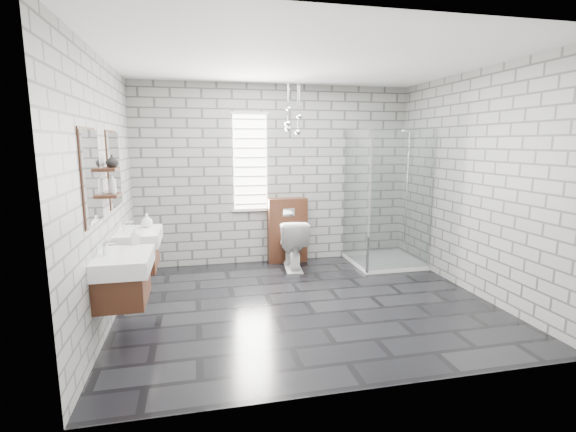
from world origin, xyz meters
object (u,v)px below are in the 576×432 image
object	(u,v)px
shower_enclosure	(382,233)
toilet	(293,244)
vanity_left	(119,264)
vanity_right	(135,239)
cistern_panel	(287,230)

from	to	relation	value
shower_enclosure	toilet	size ratio (longest dim) A/B	2.75
vanity_left	toilet	size ratio (longest dim) A/B	2.13
vanity_right	cistern_panel	bearing A→B (deg)	31.32
toilet	shower_enclosure	bearing A→B (deg)	179.24
vanity_left	vanity_right	xyz separation A→B (m)	(0.00, 1.05, 0.00)
cistern_panel	toilet	world-z (taller)	cistern_panel
shower_enclosure	cistern_panel	bearing A→B (deg)	159.04
vanity_right	toilet	bearing A→B (deg)	23.46
vanity_right	shower_enclosure	xyz separation A→B (m)	(3.41, 0.74, -0.25)
vanity_right	toilet	xyz separation A→B (m)	(2.06, 0.89, -0.39)
vanity_left	toilet	world-z (taller)	vanity_left
vanity_left	cistern_panel	bearing A→B (deg)	48.22
vanity_left	shower_enclosure	xyz separation A→B (m)	(3.41, 1.79, -0.25)
shower_enclosure	vanity_left	bearing A→B (deg)	-152.33
vanity_left	cistern_panel	distance (m)	3.10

